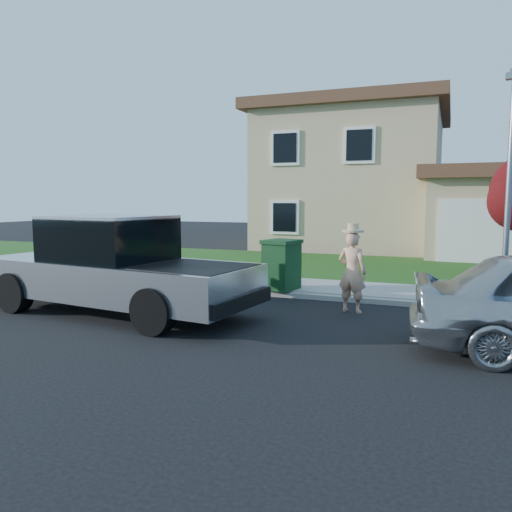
{
  "coord_description": "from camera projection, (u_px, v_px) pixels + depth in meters",
  "views": [
    {
      "loc": [
        4.66,
        -8.53,
        2.36
      ],
      "look_at": [
        0.9,
        1.06,
        1.2
      ],
      "focal_mm": 35.0,
      "sensor_mm": 36.0,
      "label": 1
    }
  ],
  "objects": [
    {
      "name": "lawn",
      "position": [
        337.0,
        267.0,
        17.34
      ],
      "size": [
        40.0,
        7.0,
        0.1
      ],
      "primitive_type": "cube",
      "color": "#194513",
      "rests_on": "ground"
    },
    {
      "name": "curb",
      "position": [
        287.0,
        295.0,
        12.16
      ],
      "size": [
        40.0,
        0.2,
        0.12
      ],
      "primitive_type": "cube",
      "color": "gray",
      "rests_on": "ground"
    },
    {
      "name": "trash_bin",
      "position": [
        282.0,
        264.0,
        12.34
      ],
      "size": [
        0.93,
        1.01,
        1.23
      ],
      "rotation": [
        0.0,
        0.0,
        -0.22
      ],
      "color": "#0E3416",
      "rests_on": "sidewalk"
    },
    {
      "name": "ground",
      "position": [
        194.0,
        320.0,
        9.85
      ],
      "size": [
        80.0,
        80.0,
        0.0
      ],
      "primitive_type": "plane",
      "color": "black",
      "rests_on": "ground"
    },
    {
      "name": "woman",
      "position": [
        352.0,
        270.0,
        10.46
      ],
      "size": [
        0.7,
        0.54,
        1.88
      ],
      "rotation": [
        0.0,
        0.0,
        2.91
      ],
      "color": "#E8A87F",
      "rests_on": "ground"
    },
    {
      "name": "pickup_truck",
      "position": [
        115.0,
        268.0,
        10.38
      ],
      "size": [
        6.41,
        2.83,
        2.04
      ],
      "rotation": [
        0.0,
        0.0,
        -0.12
      ],
      "color": "black",
      "rests_on": "ground"
    },
    {
      "name": "house",
      "position": [
        379.0,
        183.0,
        24.17
      ],
      "size": [
        14.0,
        11.3,
        6.85
      ],
      "color": "tan",
      "rests_on": "ground"
    },
    {
      "name": "sidewalk",
      "position": [
        300.0,
        287.0,
        13.17
      ],
      "size": [
        40.0,
        2.0,
        0.15
      ],
      "primitive_type": "cube",
      "color": "gray",
      "rests_on": "ground"
    },
    {
      "name": "street_lamp",
      "position": [
        509.0,
        184.0,
        9.31
      ],
      "size": [
        0.26,
        0.61,
        4.66
      ],
      "rotation": [
        0.0,
        0.0,
        -0.17
      ],
      "color": "slate",
      "rests_on": "ground"
    }
  ]
}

